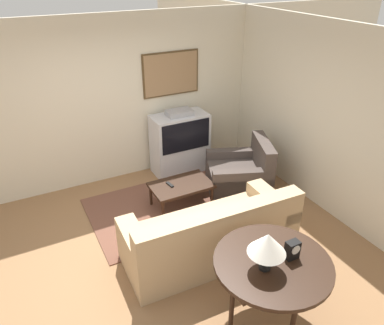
% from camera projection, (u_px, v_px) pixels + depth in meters
% --- Properties ---
extents(ground_plane, '(12.00, 12.00, 0.00)m').
position_uv_depth(ground_plane, '(159.00, 250.00, 4.92)').
color(ground_plane, '#8E6642').
extents(wall_back, '(12.00, 0.10, 2.70)m').
position_uv_depth(wall_back, '(104.00, 103.00, 5.94)').
color(wall_back, beige).
rests_on(wall_back, ground_plane).
extents(wall_right, '(0.06, 12.00, 2.70)m').
position_uv_depth(wall_right, '(325.00, 120.00, 5.33)').
color(wall_right, beige).
rests_on(wall_right, ground_plane).
extents(area_rug, '(2.46, 1.63, 0.01)m').
position_uv_depth(area_rug, '(172.00, 206.00, 5.78)').
color(area_rug, brown).
rests_on(area_rug, ground_plane).
extents(tv, '(0.96, 0.50, 1.15)m').
position_uv_depth(tv, '(180.00, 143.00, 6.52)').
color(tv, silver).
rests_on(tv, ground_plane).
extents(couch, '(2.16, 0.95, 0.89)m').
position_uv_depth(couch, '(211.00, 236.00, 4.67)').
color(couch, tan).
rests_on(couch, ground_plane).
extents(armchair, '(1.20, 1.16, 0.87)m').
position_uv_depth(armchair, '(241.00, 175.00, 6.07)').
color(armchair, '#473D38').
rests_on(armchair, ground_plane).
extents(coffee_table, '(0.91, 0.57, 0.39)m').
position_uv_depth(coffee_table, '(181.00, 187.00, 5.63)').
color(coffee_table, black).
rests_on(coffee_table, ground_plane).
extents(console_table, '(1.15, 1.15, 0.81)m').
position_uv_depth(console_table, '(273.00, 267.00, 3.62)').
color(console_table, black).
rests_on(console_table, ground_plane).
extents(table_lamp, '(0.36, 0.36, 0.41)m').
position_uv_depth(table_lamp, '(267.00, 244.00, 3.37)').
color(table_lamp, black).
rests_on(table_lamp, console_table).
extents(mantel_clock, '(0.13, 0.10, 0.19)m').
position_uv_depth(mantel_clock, '(292.00, 250.00, 3.59)').
color(mantel_clock, black).
rests_on(mantel_clock, console_table).
extents(remote, '(0.07, 0.16, 0.02)m').
position_uv_depth(remote, '(170.00, 185.00, 5.58)').
color(remote, black).
rests_on(remote, coffee_table).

